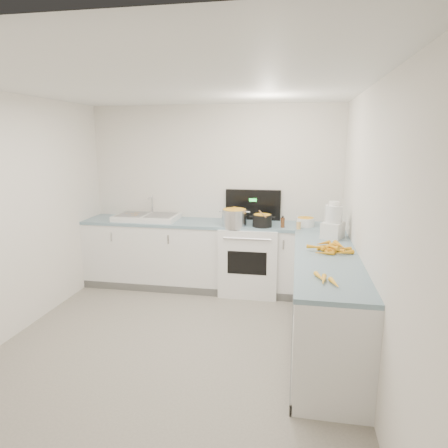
% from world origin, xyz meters
% --- Properties ---
extents(floor, '(3.50, 4.00, 0.00)m').
position_xyz_m(floor, '(0.00, 0.00, 0.00)').
color(floor, gray).
rests_on(floor, ground).
extents(ceiling, '(3.50, 4.00, 0.00)m').
position_xyz_m(ceiling, '(0.00, 0.00, 2.50)').
color(ceiling, silver).
rests_on(ceiling, ground).
extents(wall_back, '(3.50, 0.00, 2.50)m').
position_xyz_m(wall_back, '(0.00, 2.00, 1.25)').
color(wall_back, silver).
rests_on(wall_back, ground).
extents(wall_front, '(3.50, 0.00, 2.50)m').
position_xyz_m(wall_front, '(0.00, -2.00, 1.25)').
color(wall_front, silver).
rests_on(wall_front, ground).
extents(wall_left, '(0.00, 4.00, 2.50)m').
position_xyz_m(wall_left, '(-1.75, 0.00, 1.25)').
color(wall_left, silver).
rests_on(wall_left, ground).
extents(wall_right, '(0.00, 4.00, 2.50)m').
position_xyz_m(wall_right, '(1.75, 0.00, 1.25)').
color(wall_right, silver).
rests_on(wall_right, ground).
extents(counter_back, '(3.50, 0.62, 0.94)m').
position_xyz_m(counter_back, '(0.00, 1.70, 0.47)').
color(counter_back, white).
rests_on(counter_back, ground).
extents(counter_right, '(0.62, 2.20, 0.94)m').
position_xyz_m(counter_right, '(1.45, 0.30, 0.47)').
color(counter_right, white).
rests_on(counter_right, ground).
extents(stove, '(0.76, 0.65, 1.36)m').
position_xyz_m(stove, '(0.55, 1.69, 0.47)').
color(stove, white).
rests_on(stove, ground).
extents(sink, '(0.86, 0.52, 0.31)m').
position_xyz_m(sink, '(-0.90, 1.70, 0.98)').
color(sink, white).
rests_on(sink, counter_back).
extents(steel_pot, '(0.41, 0.41, 0.24)m').
position_xyz_m(steel_pot, '(0.36, 1.52, 1.04)').
color(steel_pot, silver).
rests_on(steel_pot, stove).
extents(black_pot, '(0.29, 0.29, 0.18)m').
position_xyz_m(black_pot, '(0.72, 1.54, 1.01)').
color(black_pot, black).
rests_on(black_pot, stove).
extents(wooden_spoon, '(0.14, 0.42, 0.02)m').
position_xyz_m(wooden_spoon, '(0.72, 1.54, 1.11)').
color(wooden_spoon, '#AD7A47').
rests_on(wooden_spoon, black_pot).
extents(mixing_bowl, '(0.25, 0.25, 0.11)m').
position_xyz_m(mixing_bowl, '(1.26, 1.67, 0.99)').
color(mixing_bowl, white).
rests_on(mixing_bowl, counter_back).
extents(extract_bottle, '(0.05, 0.05, 0.13)m').
position_xyz_m(extract_bottle, '(0.98, 1.53, 1.00)').
color(extract_bottle, '#593319').
rests_on(extract_bottle, counter_back).
extents(spice_jar, '(0.05, 0.05, 0.09)m').
position_xyz_m(spice_jar, '(1.18, 1.48, 0.99)').
color(spice_jar, '#E5B266').
rests_on(spice_jar, counter_back).
extents(food_processor, '(0.29, 0.31, 0.42)m').
position_xyz_m(food_processor, '(1.55, 1.08, 1.12)').
color(food_processor, white).
rests_on(food_processor, counter_right).
extents(carrot_pile, '(0.46, 0.35, 0.09)m').
position_xyz_m(carrot_pile, '(1.50, 0.50, 0.97)').
color(carrot_pile, '#F1A31D').
rests_on(carrot_pile, counter_right).
extents(peeled_carrots, '(0.19, 0.30, 0.04)m').
position_xyz_m(peeled_carrots, '(1.39, -0.41, 0.96)').
color(peeled_carrots, yellow).
rests_on(peeled_carrots, counter_right).
extents(peelings, '(0.22, 0.30, 0.01)m').
position_xyz_m(peelings, '(-1.07, 1.69, 1.02)').
color(peelings, tan).
rests_on(peelings, sink).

